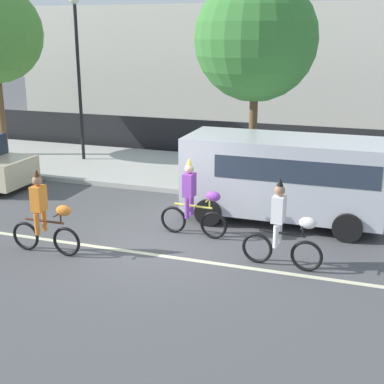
# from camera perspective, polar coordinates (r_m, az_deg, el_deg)

# --- Properties ---
(ground_plane) EXTENTS (80.00, 80.00, 0.00)m
(ground_plane) POSITION_cam_1_polar(r_m,az_deg,el_deg) (12.35, -3.30, -5.82)
(ground_plane) COLOR #4C4C4F
(road_centre_line) EXTENTS (36.00, 0.14, 0.01)m
(road_centre_line) POSITION_cam_1_polar(r_m,az_deg,el_deg) (11.93, -4.22, -6.66)
(road_centre_line) COLOR beige
(road_centre_line) RESTS_ON ground
(sidewalk_curb) EXTENTS (60.00, 5.00, 0.15)m
(sidewalk_curb) POSITION_cam_1_polar(r_m,az_deg,el_deg) (18.20, 4.46, 1.83)
(sidewalk_curb) COLOR #ADAAA3
(sidewalk_curb) RESTS_ON ground
(fence_line) EXTENTS (40.00, 0.08, 1.40)m
(fence_line) POSITION_cam_1_polar(r_m,az_deg,el_deg) (20.81, 6.54, 5.43)
(fence_line) COLOR black
(fence_line) RESTS_ON ground
(building_backdrop) EXTENTS (28.00, 8.00, 6.00)m
(building_backdrop) POSITION_cam_1_polar(r_m,az_deg,el_deg) (28.86, 11.49, 12.94)
(building_backdrop) COLOR beige
(building_backdrop) RESTS_ON ground
(parade_cyclist_orange) EXTENTS (1.72, 0.50, 1.92)m
(parade_cyclist_orange) POSITION_cam_1_polar(r_m,az_deg,el_deg) (12.13, -15.45, -2.61)
(parade_cyclist_orange) COLOR black
(parade_cyclist_orange) RESTS_ON ground
(parade_cyclist_purple) EXTENTS (1.72, 0.50, 1.92)m
(parade_cyclist_purple) POSITION_cam_1_polar(r_m,az_deg,el_deg) (12.70, 0.18, -1.11)
(parade_cyclist_purple) COLOR black
(parade_cyclist_purple) RESTS_ON ground
(parade_cyclist_zebra) EXTENTS (1.72, 0.50, 1.92)m
(parade_cyclist_zebra) POSITION_cam_1_polar(r_m,az_deg,el_deg) (11.15, 9.71, -3.93)
(parade_cyclist_zebra) COLOR black
(parade_cyclist_zebra) RESTS_ON ground
(parked_van_silver) EXTENTS (5.00, 2.22, 2.18)m
(parked_van_silver) POSITION_cam_1_polar(r_m,az_deg,el_deg) (13.83, 10.08, 2.00)
(parked_van_silver) COLOR silver
(parked_van_silver) RESTS_ON ground
(street_lamp_post) EXTENTS (0.36, 0.36, 5.86)m
(street_lamp_post) POSITION_cam_1_polar(r_m,az_deg,el_deg) (20.04, -12.12, 14.22)
(street_lamp_post) COLOR black
(street_lamp_post) RESTS_ON sidewalk_curb
(street_tree_far_corner) EXTENTS (3.49, 3.49, 6.14)m
(street_tree_far_corner) POSITION_cam_1_polar(r_m,az_deg,el_deg) (15.64, 6.83, 15.87)
(street_tree_far_corner) COLOR brown
(street_tree_far_corner) RESTS_ON sidewalk_curb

